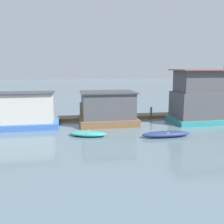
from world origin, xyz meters
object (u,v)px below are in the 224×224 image
at_px(mooring_post_far_right, 25,117).
at_px(mooring_post_near_left, 151,113).
at_px(mooring_post_centre, 81,112).
at_px(houseboat_brown, 108,109).
at_px(houseboat_blue, 17,111).
at_px(dinghy_navy, 166,134).
at_px(dinghy_teal, 88,134).
at_px(houseboat_teal, 208,98).

height_order(mooring_post_far_right, mooring_post_near_left, mooring_post_far_right).
relative_size(mooring_post_centre, mooring_post_far_right, 1.44).
bearing_deg(mooring_post_far_right, houseboat_brown, -10.77).
bearing_deg(houseboat_blue, mooring_post_far_right, 76.83).
distance_m(houseboat_brown, dinghy_navy, 6.81).
bearing_deg(dinghy_navy, houseboat_brown, 124.84).
bearing_deg(dinghy_teal, mooring_post_far_right, 135.53).
height_order(dinghy_teal, mooring_post_far_right, mooring_post_far_right).
distance_m(houseboat_brown, houseboat_teal, 10.20).
xyz_separation_m(dinghy_teal, dinghy_navy, (6.12, -1.35, 0.04)).
distance_m(mooring_post_far_right, mooring_post_near_left, 13.03).
bearing_deg(mooring_post_far_right, houseboat_teal, -7.01).
distance_m(houseboat_teal, dinghy_teal, 13.09).
height_order(houseboat_teal, mooring_post_near_left, houseboat_teal).
distance_m(houseboat_teal, mooring_post_centre, 12.91).
relative_size(houseboat_blue, mooring_post_far_right, 5.44).
height_order(houseboat_blue, houseboat_brown, houseboat_blue).
bearing_deg(houseboat_teal, mooring_post_far_right, 172.99).
bearing_deg(mooring_post_far_right, dinghy_teal, -44.47).
relative_size(dinghy_teal, mooring_post_centre, 1.64).
bearing_deg(houseboat_teal, mooring_post_near_left, 156.60).
bearing_deg(houseboat_brown, mooring_post_far_right, 169.23).
bearing_deg(houseboat_brown, houseboat_teal, -3.97).
bearing_deg(dinghy_navy, mooring_post_far_right, 149.43).
xyz_separation_m(houseboat_blue, dinghy_teal, (6.15, -4.10, -1.30)).
height_order(houseboat_brown, houseboat_teal, houseboat_teal).
bearing_deg(houseboat_teal, dinghy_navy, -142.82).
relative_size(houseboat_blue, mooring_post_centre, 3.78).
bearing_deg(dinghy_teal, houseboat_teal, 15.45).
height_order(houseboat_brown, mooring_post_far_right, houseboat_brown).
xyz_separation_m(houseboat_blue, houseboat_brown, (8.44, 0.04, 0.02)).
xyz_separation_m(houseboat_blue, mooring_post_near_left, (13.40, 1.57, -0.86)).
bearing_deg(dinghy_navy, mooring_post_near_left, 80.84).
relative_size(houseboat_blue, mooring_post_near_left, 5.78).
xyz_separation_m(houseboat_blue, mooring_post_far_right, (0.37, 1.57, -0.82)).
bearing_deg(houseboat_brown, mooring_post_near_left, 17.24).
distance_m(houseboat_teal, mooring_post_far_right, 18.43).
bearing_deg(houseboat_blue, mooring_post_near_left, 6.69).
distance_m(houseboat_brown, mooring_post_far_right, 8.26).
xyz_separation_m(mooring_post_far_right, mooring_post_near_left, (13.03, 0.00, -0.04)).
xyz_separation_m(dinghy_navy, mooring_post_centre, (-6.32, 7.03, 0.75)).
height_order(houseboat_blue, dinghy_teal, houseboat_blue).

